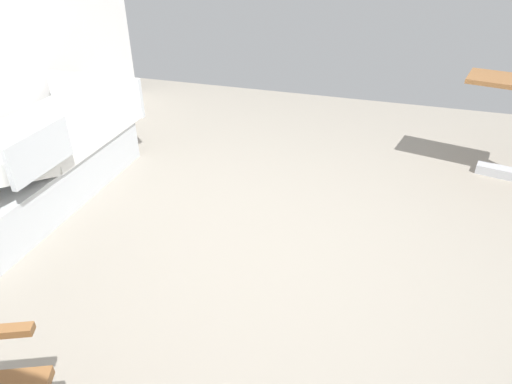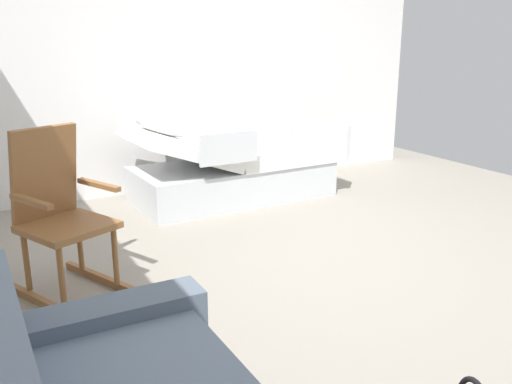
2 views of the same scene
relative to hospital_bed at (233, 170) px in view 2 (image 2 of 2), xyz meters
name	(u,v)px [view 2 (image 2 of 2)]	position (x,y,z in m)	size (l,w,h in m)	color
ground_plane	(356,269)	(-2.00, 0.02, -0.29)	(6.60, 6.60, 0.00)	gray
side_wall	(201,58)	(0.69, 0.02, 1.06)	(0.10, 5.39, 2.70)	white
hospital_bed	(233,170)	(0.00, 0.00, 0.00)	(1.07, 2.15, 0.93)	silver
rocking_chair	(60,216)	(-1.39, 1.86, 0.21)	(0.89, 0.74, 1.05)	brown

